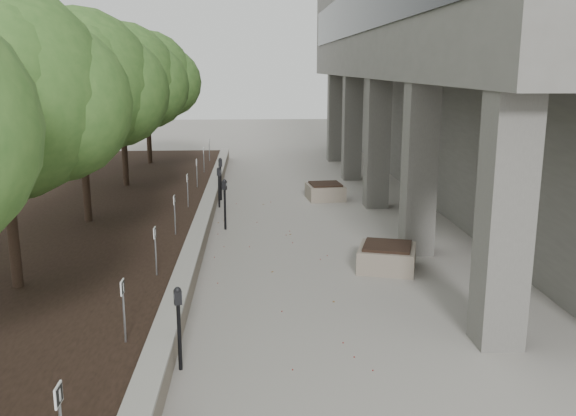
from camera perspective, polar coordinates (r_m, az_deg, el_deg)
name	(u,v)px	position (r m, az deg, el deg)	size (l,w,h in m)	color
ground	(287,379)	(9.13, -0.05, -15.50)	(90.00, 90.00, 0.00)	gray
retaining_wall	(205,216)	(17.56, -7.62, -0.71)	(0.39, 26.00, 0.50)	gray
planting_bed	(73,219)	(18.23, -19.21, -0.98)	(7.00, 26.00, 0.40)	black
crabapple_tree_2	(3,139)	(11.91, -24.78, 5.83)	(4.60, 4.00, 5.44)	#356125
crabapple_tree_3	(81,116)	(16.65, -18.55, 8.02)	(4.60, 4.00, 5.44)	#356125
crabapple_tree_4	(122,105)	(21.50, -15.08, 9.19)	(4.60, 4.00, 5.44)	#356125
crabapple_tree_5	(147,97)	(26.41, -12.88, 9.91)	(4.60, 4.00, 5.44)	#356125
parking_sign_2	(124,311)	(9.39, -14.89, -9.20)	(0.04, 0.22, 0.96)	black
parking_sign_3	(156,251)	(12.18, -12.11, -3.93)	(0.04, 0.22, 0.96)	black
parking_sign_4	(175,215)	(15.05, -10.39, -0.64)	(0.04, 0.22, 0.96)	black
parking_sign_5	(188,191)	(17.96, -9.23, 1.59)	(0.04, 0.22, 0.96)	black
parking_sign_6	(197,173)	(20.90, -8.40, 3.20)	(0.04, 0.22, 0.96)	black
parking_sign_7	(204,160)	(23.85, -7.77, 4.41)	(0.04, 0.22, 0.96)	black
parking_sign_8	(209,150)	(26.81, -7.27, 5.35)	(0.04, 0.22, 0.96)	black
parking_meter_2	(179,329)	(9.24, -10.01, -10.91)	(0.13, 0.09, 1.29)	black
parking_meter_3	(225,204)	(16.84, -5.84, 0.33)	(0.14, 0.10, 1.40)	black
parking_meter_4	(219,187)	(19.56, -6.38, 1.90)	(0.13, 0.09, 1.28)	black
parking_meter_5	(221,179)	(20.62, -6.23, 2.67)	(0.14, 0.10, 1.43)	black
planter_front	(387,257)	(13.74, 9.12, -4.47)	(1.20, 1.20, 0.56)	gray
planter_back	(325,191)	(20.75, 3.45, 1.56)	(1.18, 1.18, 0.55)	gray
berry_scatter	(271,268)	(13.72, -1.62, -5.51)	(3.30, 14.10, 0.02)	maroon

